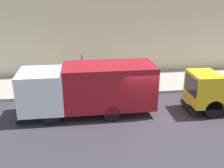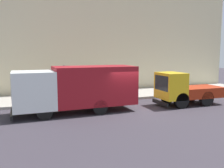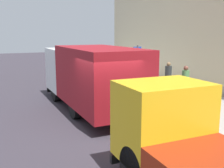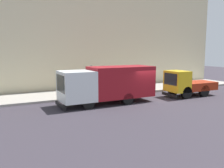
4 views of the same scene
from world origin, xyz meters
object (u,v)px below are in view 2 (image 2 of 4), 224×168
at_px(pedestrian_standing, 79,85).
at_px(pedestrian_third, 64,89).
at_px(pedestrian_walking, 57,86).
at_px(large_utility_truck, 77,87).
at_px(street_sign_post, 64,80).
at_px(small_flatbed_truck, 184,90).
at_px(traffic_cone_orange, 24,101).

relative_size(pedestrian_standing, pedestrian_third, 1.03).
height_order(pedestrian_walking, pedestrian_standing, pedestrian_standing).
xyz_separation_m(large_utility_truck, street_sign_post, (2.60, 0.30, 0.16)).
bearing_deg(large_utility_truck, small_flatbed_truck, -94.82).
relative_size(pedestrian_walking, pedestrian_third, 1.03).
height_order(pedestrian_walking, street_sign_post, street_sign_post).
relative_size(large_utility_truck, pedestrian_walking, 4.41).
distance_m(pedestrian_third, street_sign_post, 0.95).
bearing_deg(small_flatbed_truck, large_utility_truck, 86.57).
relative_size(small_flatbed_truck, traffic_cone_orange, 8.49).
bearing_deg(large_utility_truck, traffic_cone_orange, 49.90).
height_order(large_utility_truck, pedestrian_third, large_utility_truck).
xyz_separation_m(large_utility_truck, pedestrian_walking, (4.64, 0.52, -0.50)).
bearing_deg(pedestrian_third, small_flatbed_truck, 56.35).
bearing_deg(large_utility_truck, street_sign_post, 6.55).
bearing_deg(traffic_cone_orange, pedestrian_third, -75.09).
relative_size(small_flatbed_truck, pedestrian_standing, 2.87).
xyz_separation_m(pedestrian_walking, street_sign_post, (-2.04, -0.22, 0.66)).
bearing_deg(pedestrian_standing, small_flatbed_truck, 140.43).
xyz_separation_m(large_utility_truck, small_flatbed_truck, (-0.62, -7.43, -0.47)).
bearing_deg(pedestrian_standing, street_sign_post, 49.08).
distance_m(small_flatbed_truck, pedestrian_walking, 9.53).
bearing_deg(street_sign_post, pedestrian_standing, -39.99).
xyz_separation_m(traffic_cone_orange, street_sign_post, (0.09, -2.69, 1.25)).
bearing_deg(small_flatbed_truck, street_sign_post, 68.71).
xyz_separation_m(large_utility_truck, traffic_cone_orange, (2.51, 2.99, -1.10)).
height_order(large_utility_truck, traffic_cone_orange, large_utility_truck).
distance_m(large_utility_truck, street_sign_post, 2.63).
distance_m(small_flatbed_truck, traffic_cone_orange, 10.90).
bearing_deg(pedestrian_third, street_sign_post, -15.28).
bearing_deg(pedestrian_walking, street_sign_post, -21.13).
bearing_deg(small_flatbed_truck, pedestrian_standing, 52.68).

